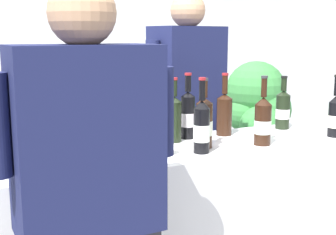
% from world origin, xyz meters
% --- Properties ---
extents(wall_back, '(8.00, 0.10, 2.80)m').
position_xyz_m(wall_back, '(0.00, 2.60, 1.40)').
color(wall_back, silver).
rests_on(wall_back, ground_plane).
extents(wine_bottle_0, '(0.07, 0.07, 0.34)m').
position_xyz_m(wine_bottle_0, '(0.15, -0.13, 1.06)').
color(wine_bottle_0, black).
rests_on(wine_bottle_0, counter).
extents(wine_bottle_1, '(0.07, 0.07, 0.33)m').
position_xyz_m(wine_bottle_1, '(0.95, -0.12, 1.05)').
color(wine_bottle_1, black).
rests_on(wine_bottle_1, counter).
extents(wine_bottle_2, '(0.09, 0.09, 0.33)m').
position_xyz_m(wine_bottle_2, '(-0.39, -0.09, 1.06)').
color(wine_bottle_2, black).
rests_on(wine_bottle_2, counter).
extents(wine_bottle_3, '(0.08, 0.08, 0.33)m').
position_xyz_m(wine_bottle_3, '(0.44, 0.15, 1.06)').
color(wine_bottle_3, black).
rests_on(wine_bottle_3, counter).
extents(wine_bottle_4, '(0.08, 0.08, 0.30)m').
position_xyz_m(wine_bottle_4, '(0.83, 0.16, 1.05)').
color(wine_bottle_4, black).
rests_on(wine_bottle_4, counter).
extents(wine_bottle_5, '(0.08, 0.08, 0.34)m').
position_xyz_m(wine_bottle_5, '(0.50, -0.11, 1.05)').
color(wine_bottle_5, black).
rests_on(wine_bottle_5, counter).
extents(wine_bottle_6, '(0.07, 0.07, 0.32)m').
position_xyz_m(wine_bottle_6, '(0.13, 0.12, 1.06)').
color(wine_bottle_6, black).
rests_on(wine_bottle_6, counter).
extents(wine_bottle_7, '(0.08, 0.08, 0.32)m').
position_xyz_m(wine_bottle_7, '(-0.27, 0.06, 1.05)').
color(wine_bottle_7, black).
rests_on(wine_bottle_7, counter).
extents(wine_bottle_8, '(0.07, 0.07, 0.34)m').
position_xyz_m(wine_bottle_8, '(0.23, 0.16, 1.06)').
color(wine_bottle_8, black).
rests_on(wine_bottle_8, counter).
extents(wine_bottle_9, '(0.08, 0.08, 0.33)m').
position_xyz_m(wine_bottle_9, '(0.21, -0.05, 1.06)').
color(wine_bottle_9, black).
rests_on(wine_bottle_9, counter).
extents(wine_glass, '(0.07, 0.07, 0.19)m').
position_xyz_m(wine_glass, '(-0.04, -0.13, 1.07)').
color(wine_glass, silver).
rests_on(wine_glass, counter).
extents(person_server, '(0.58, 0.34, 1.71)m').
position_xyz_m(person_server, '(0.40, 0.53, 0.83)').
color(person_server, black).
rests_on(person_server, ground_plane).
extents(potted_shrub, '(0.51, 0.63, 1.27)m').
position_xyz_m(potted_shrub, '(1.22, 0.95, 0.87)').
color(potted_shrub, brown).
rests_on(potted_shrub, ground_plane).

